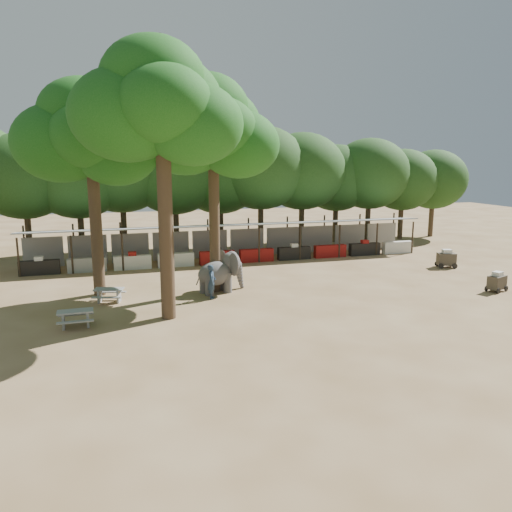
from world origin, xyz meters
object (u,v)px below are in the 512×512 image
object	(u,v)px
elephant	(221,272)
picnic_table_near	(76,316)
picnic_table_far	(109,293)
handler	(212,282)
yard_tree_left	(88,135)
yard_tree_back	(210,129)
yard_tree_center	(158,106)
cart_back	(446,259)
cart_front	(497,282)

from	to	relation	value
elephant	picnic_table_near	size ratio (longest dim) A/B	1.94
picnic_table_far	handler	bearing A→B (deg)	6.56
yard_tree_left	yard_tree_back	size ratio (longest dim) A/B	0.97
yard_tree_left	yard_tree_center	bearing A→B (deg)	-59.04
yard_tree_center	picnic_table_far	bearing A→B (deg)	127.44
elephant	yard_tree_back	bearing A→B (deg)	113.90
yard_tree_left	picnic_table_near	distance (m)	9.44
yard_tree_left	picnic_table_far	size ratio (longest dim) A/B	6.46
elephant	handler	bearing A→B (deg)	-139.84
yard_tree_center	handler	world-z (taller)	yard_tree_center
picnic_table_near	cart_back	bearing A→B (deg)	12.51
yard_tree_left	elephant	xyz separation A→B (m)	(6.39, -1.45, -7.12)
yard_tree_left	handler	xyz separation A→B (m)	(5.65, -2.62, -7.32)
cart_front	yard_tree_center	bearing A→B (deg)	157.45
handler	cart_back	world-z (taller)	handler
yard_tree_left	elephant	size ratio (longest dim) A/B	3.79
yard_tree_left	picnic_table_near	size ratio (longest dim) A/B	7.35
picnic_table_far	cart_back	size ratio (longest dim) A/B	1.20
yard_tree_left	yard_tree_back	distance (m)	6.09
handler	cart_back	xyz separation A→B (m)	(16.34, 2.93, -0.29)
yard_tree_center	yard_tree_back	xyz separation A→B (m)	(3.00, 4.00, -0.67)
yard_tree_back	yard_tree_left	bearing A→B (deg)	170.54
yard_tree_center	yard_tree_back	bearing A→B (deg)	53.14
yard_tree_back	picnic_table_far	world-z (taller)	yard_tree_back
cart_front	yard_tree_left	bearing A→B (deg)	144.28
handler	picnic_table_near	xyz separation A→B (m)	(-6.45, -2.75, -0.40)
yard_tree_center	cart_back	xyz separation A→B (m)	(18.99, 5.31, -8.61)
yard_tree_left	cart_front	size ratio (longest dim) A/B	8.46
handler	cart_front	xyz separation A→B (m)	(15.01, -3.04, -0.34)
yard_tree_left	yard_tree_back	world-z (taller)	yard_tree_back
yard_tree_back	picnic_table_far	xyz separation A→B (m)	(-5.40, -0.86, -8.08)
yard_tree_left	cart_front	distance (m)	22.75
yard_tree_back	handler	xyz separation A→B (m)	(-0.35, -1.62, -7.66)
yard_tree_left	yard_tree_center	world-z (taller)	yard_tree_center
yard_tree_center	cart_back	world-z (taller)	yard_tree_center
elephant	picnic_table_far	xyz separation A→B (m)	(-5.79, -0.42, -0.61)
yard_tree_back	cart_back	bearing A→B (deg)	4.69
yard_tree_center	picnic_table_near	xyz separation A→B (m)	(-3.80, -0.37, -8.73)
picnic_table_near	cart_back	size ratio (longest dim) A/B	1.05
picnic_table_near	elephant	bearing A→B (deg)	27.12
yard_tree_left	cart_back	size ratio (longest dim) A/B	7.73
elephant	cart_front	distance (m)	14.89
elephant	cart_back	distance (m)	15.71
yard_tree_back	cart_front	distance (m)	17.34
yard_tree_center	cart_front	size ratio (longest dim) A/B	9.25
yard_tree_left	yard_tree_center	xyz separation A→B (m)	(3.00, -5.00, 1.01)
yard_tree_back	cart_front	world-z (taller)	yard_tree_back
yard_tree_back	picnic_table_near	size ratio (longest dim) A/B	7.58
handler	cart_back	bearing A→B (deg)	-63.59
handler	picnic_table_far	bearing A→B (deg)	97.77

